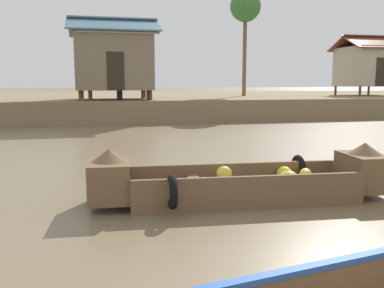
{
  "coord_description": "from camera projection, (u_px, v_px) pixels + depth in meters",
  "views": [
    {
      "loc": [
        -1.63,
        -1.73,
        1.96
      ],
      "look_at": [
        0.31,
        6.71,
        0.67
      ],
      "focal_mm": 38.57,
      "sensor_mm": 36.0,
      "label": 1
    }
  ],
  "objects": [
    {
      "name": "palm_tree_mid",
      "position": [
        245.0,
        8.0,
        25.89
      ],
      "size": [
        1.93,
        1.93,
        6.57
      ],
      "color": "brown",
      "rests_on": "riverbank_strip"
    },
    {
      "name": "stilt_house_mid_right",
      "position": [
        117.0,
        61.0,
        20.89
      ],
      "size": [
        3.88,
        3.37,
        3.87
      ],
      "color": "#4C3826",
      "rests_on": "riverbank_strip"
    },
    {
      "name": "riverbank_strip",
      "position": [
        121.0,
        103.0,
        28.94
      ],
      "size": [
        160.0,
        20.0,
        1.1
      ],
      "primitive_type": "cube",
      "color": "#7F6B4C",
      "rests_on": "ground"
    },
    {
      "name": "stilt_house_mid_left",
      "position": [
        114.0,
        59.0,
        20.84
      ],
      "size": [
        4.43,
        3.66,
        4.07
      ],
      "color": "#4C3826",
      "rests_on": "riverbank_strip"
    },
    {
      "name": "stilt_house_right",
      "position": [
        366.0,
        66.0,
        27.68
      ],
      "size": [
        3.76,
        3.68,
        3.97
      ],
      "color": "#4C3826",
      "rests_on": "riverbank_strip"
    },
    {
      "name": "vendor_person",
      "position": [
        119.0,
        81.0,
        20.49
      ],
      "size": [
        0.44,
        0.44,
        1.66
      ],
      "color": "#332D28",
      "rests_on": "riverbank_strip"
    },
    {
      "name": "banana_boat",
      "position": [
        245.0,
        181.0,
        6.88
      ],
      "size": [
        5.04,
        1.62,
        0.93
      ],
      "color": "brown",
      "rests_on": "ground"
    },
    {
      "name": "ground_plane",
      "position": [
        156.0,
        151.0,
        11.95
      ],
      "size": [
        300.0,
        300.0,
        0.0
      ],
      "primitive_type": "plane",
      "color": "#726047"
    }
  ]
}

